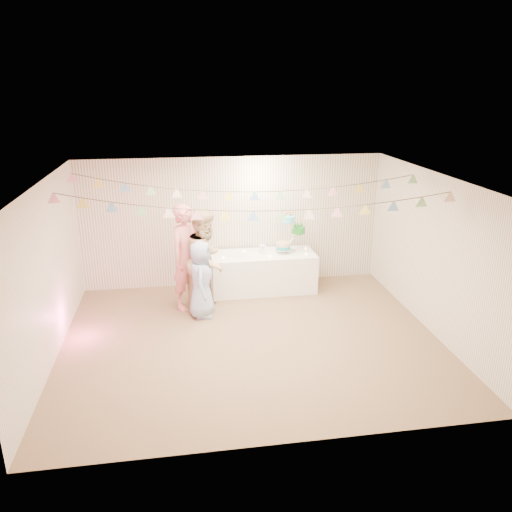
{
  "coord_description": "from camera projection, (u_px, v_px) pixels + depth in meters",
  "views": [
    {
      "loc": [
        -1.05,
        -7.1,
        3.92
      ],
      "look_at": [
        0.2,
        0.8,
        1.15
      ],
      "focal_mm": 35.0,
      "sensor_mm": 36.0,
      "label": 1
    }
  ],
  "objects": [
    {
      "name": "left_wall",
      "position": [
        46.0,
        275.0,
        7.2
      ],
      "size": [
        5.0,
        5.0,
        0.0
      ],
      "primitive_type": "plane",
      "color": "white",
      "rests_on": "ground"
    },
    {
      "name": "person_adult_b",
      "position": [
        206.0,
        260.0,
        8.88
      ],
      "size": [
        1.04,
        1.14,
        1.88
      ],
      "primitive_type": "imported",
      "rotation": [
        0.0,
        0.0,
        1.11
      ],
      "color": "tan",
      "rests_on": "floor"
    },
    {
      "name": "bunting_front",
      "position": [
        253.0,
        202.0,
        7.12
      ],
      "size": [
        5.6,
        0.9,
        0.36
      ],
      "primitive_type": null,
      "color": "#72A5E5",
      "rests_on": "ceiling"
    },
    {
      "name": "tealight_4",
      "position": [
        306.0,
        254.0,
        9.72
      ],
      "size": [
        0.04,
        0.04,
        0.03
      ],
      "primitive_type": "cylinder",
      "color": "#FFD88C",
      "rests_on": "table"
    },
    {
      "name": "posy",
      "position": [
        262.0,
        249.0,
        9.8
      ],
      "size": [
        0.16,
        0.16,
        0.18
      ],
      "primitive_type": null,
      "color": "white",
      "rests_on": "table"
    },
    {
      "name": "tealight_2",
      "position": [
        270.0,
        256.0,
        9.58
      ],
      "size": [
        0.04,
        0.04,
        0.03
      ],
      "primitive_type": "cylinder",
      "color": "#FFD88C",
      "rests_on": "table"
    },
    {
      "name": "floor",
      "position": [
        252.0,
        340.0,
        8.07
      ],
      "size": [
        6.0,
        6.0,
        0.0
      ],
      "primitive_type": "plane",
      "color": "brown",
      "rests_on": "ground"
    },
    {
      "name": "front_wall",
      "position": [
        286.0,
        344.0,
        5.31
      ],
      "size": [
        6.0,
        6.0,
        0.0
      ],
      "primitive_type": "plane",
      "color": "white",
      "rests_on": "ground"
    },
    {
      "name": "tealight_3",
      "position": [
        278.0,
        249.0,
        10.03
      ],
      "size": [
        0.04,
        0.04,
        0.03
      ],
      "primitive_type": "cylinder",
      "color": "#FFD88C",
      "rests_on": "table"
    },
    {
      "name": "person_child",
      "position": [
        201.0,
        279.0,
        8.69
      ],
      "size": [
        0.52,
        0.72,
        1.38
      ],
      "primitive_type": "imported",
      "rotation": [
        0.0,
        0.0,
        1.45
      ],
      "color": "#90A4CD",
      "rests_on": "floor"
    },
    {
      "name": "back_wall",
      "position": [
        233.0,
        222.0,
        9.98
      ],
      "size": [
        6.0,
        6.0,
        0.0
      ],
      "primitive_type": "plane",
      "color": "white",
      "rests_on": "ground"
    },
    {
      "name": "cake_middle",
      "position": [
        298.0,
        233.0,
        9.9
      ],
      "size": [
        0.27,
        0.27,
        0.22
      ],
      "primitive_type": null,
      "color": "#1A771E",
      "rests_on": "cake_stand"
    },
    {
      "name": "cake_stand",
      "position": [
        290.0,
        234.0,
        9.78
      ],
      "size": [
        0.68,
        0.4,
        0.76
      ],
      "primitive_type": null,
      "color": "silver",
      "rests_on": "table"
    },
    {
      "name": "right_wall",
      "position": [
        434.0,
        254.0,
        8.09
      ],
      "size": [
        5.0,
        5.0,
        0.0
      ],
      "primitive_type": "plane",
      "color": "white",
      "rests_on": "ground"
    },
    {
      "name": "person_adult_a",
      "position": [
        187.0,
        257.0,
        8.96
      ],
      "size": [
        0.83,
        0.83,
        1.95
      ],
      "primitive_type": "imported",
      "rotation": [
        0.0,
        0.0,
        0.8
      ],
      "color": "#D06C6F",
      "rests_on": "floor"
    },
    {
      "name": "platter",
      "position": [
        238.0,
        256.0,
        9.66
      ],
      "size": [
        0.35,
        0.35,
        0.02
      ],
      "primitive_type": "cylinder",
      "color": "white",
      "rests_on": "table"
    },
    {
      "name": "ceiling",
      "position": [
        251.0,
        180.0,
        7.22
      ],
      "size": [
        6.0,
        6.0,
        0.0
      ],
      "primitive_type": "plane",
      "color": "silver",
      "rests_on": "ground"
    },
    {
      "name": "bunting_back",
      "position": [
        241.0,
        183.0,
        8.33
      ],
      "size": [
        5.6,
        1.1,
        0.4
      ],
      "primitive_type": null,
      "color": "pink",
      "rests_on": "ceiling"
    },
    {
      "name": "tealight_0",
      "position": [
        223.0,
        258.0,
        9.51
      ],
      "size": [
        0.04,
        0.04,
        0.03
      ],
      "primitive_type": "cylinder",
      "color": "#FFD88C",
      "rests_on": "table"
    },
    {
      "name": "table",
      "position": [
        263.0,
        272.0,
        9.9
      ],
      "size": [
        2.04,
        0.82,
        0.77
      ],
      "primitive_type": "cube",
      "color": "white",
      "rests_on": "floor"
    },
    {
      "name": "cake_top_tier",
      "position": [
        288.0,
        222.0,
        9.67
      ],
      "size": [
        0.25,
        0.25,
        0.19
      ],
      "primitive_type": null,
      "color": "#4ED7F7",
      "rests_on": "cake_stand"
    },
    {
      "name": "cake_bottom",
      "position": [
        283.0,
        249.0,
        9.8
      ],
      "size": [
        0.31,
        0.31,
        0.15
      ],
      "primitive_type": null,
      "color": "teal",
      "rests_on": "cake_stand"
    },
    {
      "name": "tealight_1",
      "position": [
        244.0,
        251.0,
        9.89
      ],
      "size": [
        0.04,
        0.04,
        0.03
      ],
      "primitive_type": "cylinder",
      "color": "#FFD88C",
      "rests_on": "table"
    },
    {
      "name": "tealight_5",
      "position": [
        306.0,
        248.0,
        10.04
      ],
      "size": [
        0.04,
        0.04,
        0.03
      ],
      "primitive_type": "cylinder",
      "color": "#FFD88C",
      "rests_on": "table"
    }
  ]
}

